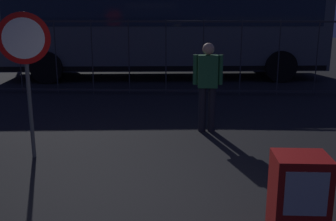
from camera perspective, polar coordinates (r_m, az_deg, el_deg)
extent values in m
plane|color=black|center=(4.85, -4.31, -13.86)|extent=(60.00, 60.00, 0.00)
cube|color=#9E1411|center=(3.93, 17.79, -12.19)|extent=(0.48, 0.40, 0.90)
cube|color=#B2B7BF|center=(3.68, 18.83, -11.06)|extent=(0.36, 0.01, 0.40)
cylinder|color=#4C4F54|center=(6.50, -18.97, 2.95)|extent=(0.06, 0.06, 2.20)
cylinder|color=red|center=(6.39, -19.57, 9.53)|extent=(0.71, 0.31, 0.76)
cylinder|color=white|center=(6.38, -19.61, 9.52)|extent=(0.56, 0.23, 0.60)
cylinder|color=black|center=(7.69, 4.83, 0.15)|extent=(0.14, 0.14, 0.85)
cylinder|color=black|center=(7.70, 6.16, 0.13)|extent=(0.14, 0.14, 0.85)
cube|color=#1E5933|center=(7.55, 5.62, 5.49)|extent=(0.36, 0.20, 0.60)
sphere|color=tan|center=(7.50, 5.70, 8.58)|extent=(0.22, 0.22, 0.22)
cylinder|color=#1E5933|center=(7.54, 3.87, 5.74)|extent=(0.09, 0.09, 0.55)
cylinder|color=#1E5933|center=(7.56, 7.38, 5.68)|extent=(0.09, 0.09, 0.55)
cube|color=#2D2D33|center=(10.93, -0.30, 12.39)|extent=(18.00, 0.04, 0.05)
cube|color=#2D2D33|center=(11.14, -0.29, 2.83)|extent=(18.00, 0.04, 0.05)
cylinder|color=#2D2D33|center=(11.89, -20.08, 7.09)|extent=(0.03, 0.03, 2.00)
cylinder|color=#2D2D33|center=(11.55, -15.46, 7.25)|extent=(0.03, 0.03, 2.00)
cylinder|color=#2D2D33|center=(11.28, -10.58, 7.36)|extent=(0.03, 0.03, 2.00)
cylinder|color=#2D2D33|center=(11.10, -5.50, 7.43)|extent=(0.03, 0.03, 2.00)
cylinder|color=#2D2D33|center=(11.00, -0.29, 7.44)|extent=(0.03, 0.03, 2.00)
cylinder|color=#2D2D33|center=(11.00, 4.96, 7.38)|extent=(0.03, 0.03, 2.00)
cylinder|color=#2D2D33|center=(11.08, 10.17, 7.27)|extent=(0.03, 0.03, 2.00)
cylinder|color=#2D2D33|center=(11.26, 15.26, 7.10)|extent=(0.03, 0.03, 2.00)
cylinder|color=#2D2D33|center=(11.52, 20.15, 6.88)|extent=(0.03, 0.03, 2.00)
cube|color=#4C5156|center=(13.95, -0.60, 11.61)|extent=(10.66, 3.27, 2.65)
cube|color=#1E2838|center=(13.94, -0.60, 13.57)|extent=(10.03, 3.25, 0.80)
cube|color=black|center=(14.05, -0.58, 6.62)|extent=(10.45, 3.27, 0.16)
cylinder|color=black|center=(13.40, 15.53, 5.96)|extent=(1.02, 0.35, 1.00)
cylinder|color=black|center=(15.79, 12.89, 7.27)|extent=(1.02, 0.35, 1.00)
cylinder|color=black|center=(13.25, -16.66, 5.80)|extent=(1.02, 0.35, 1.00)
cylinder|color=black|center=(15.66, -14.35, 7.13)|extent=(1.02, 0.35, 1.00)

